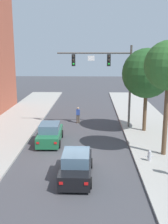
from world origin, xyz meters
TOP-DOWN VIEW (x-y plane):
  - ground_plane at (0.00, 0.00)m, footprint 120.00×120.00m
  - traffic_signal_mast at (2.70, 8.69)m, footprint 6.71×0.38m
  - car_lead_green at (-2.18, 4.40)m, footprint 1.93×4.28m
  - car_following_black at (0.26, -1.68)m, footprint 1.87×4.25m
  - pedestrian_crossing_road at (-0.26, 10.43)m, footprint 0.36×0.22m
  - fire_hydrant at (4.92, 0.56)m, footprint 0.48×0.24m
  - street_tree_second at (5.83, 7.52)m, footprint 4.29×4.29m

SIDE VIEW (x-z plane):
  - ground_plane at x=0.00m, z-range 0.00..0.00m
  - fire_hydrant at x=4.92m, z-range 0.15..0.87m
  - car_lead_green at x=-2.18m, z-range -0.08..1.52m
  - car_following_black at x=0.26m, z-range -0.08..1.52m
  - pedestrian_crossing_road at x=-0.26m, z-range 0.09..1.73m
  - street_tree_second at x=5.83m, z-range 1.62..8.88m
  - traffic_signal_mast at x=2.70m, z-range 1.60..9.10m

